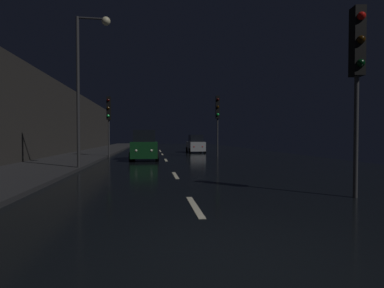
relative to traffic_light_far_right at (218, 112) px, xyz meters
name	(u,v)px	position (x,y,z in m)	size (l,w,h in m)	color
ground	(162,154)	(-4.52, 4.35, -3.79)	(26.04, 84.00, 0.02)	black
sidewalk_left	(90,154)	(-11.33, 4.35, -3.71)	(4.40, 84.00, 0.15)	#28282B
building_facade_left	(47,118)	(-13.93, 0.85, -0.51)	(0.80, 63.00, 6.53)	#2D2B28
lane_centerline	(165,158)	(-4.52, -0.80, -3.78)	(0.16, 31.61, 0.01)	beige
traffic_light_far_right	(218,112)	(0.00, 0.00, 0.00)	(0.34, 0.47, 5.17)	#38383A
traffic_light_near_right	(357,58)	(0.10, -16.75, 0.10)	(0.35, 0.48, 5.29)	#38383A
traffic_light_far_left	(109,113)	(-9.04, 0.55, -0.13)	(0.33, 0.47, 5.01)	#38383A
streetlamp_overhead	(87,69)	(-8.80, -8.69, 1.35)	(1.70, 0.44, 7.83)	#2D2D30
car_approaching_headlights	(145,146)	(-6.07, -2.31, -2.77)	(2.02, 4.38, 2.21)	#0F3819
car_parked_right_far	(196,144)	(-0.80, 7.14, -2.90)	(1.76, 3.81, 1.92)	#A5A8AD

